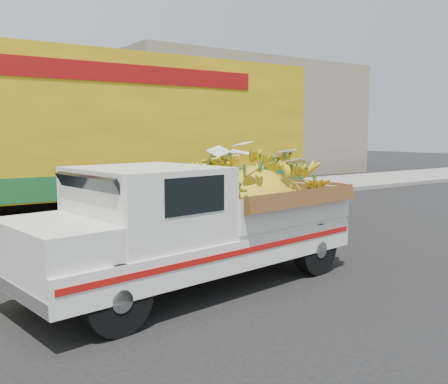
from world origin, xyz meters
TOP-DOWN VIEW (x-y plane):
  - ground at (0.00, 0.00)m, footprint 100.00×100.00m
  - building_right at (14.00, 15.53)m, footprint 14.00×6.00m
  - pickup_truck at (1.68, -0.23)m, footprint 5.24×2.48m
  - semi_trailer at (0.44, 4.07)m, footprint 12.03×2.91m

SIDE VIEW (x-z plane):
  - ground at x=0.00m, z-range 0.00..0.00m
  - pickup_truck at x=1.68m, z-range 0.07..1.84m
  - semi_trailer at x=0.44m, z-range 0.22..4.02m
  - building_right at x=14.00m, z-range 0.00..6.00m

